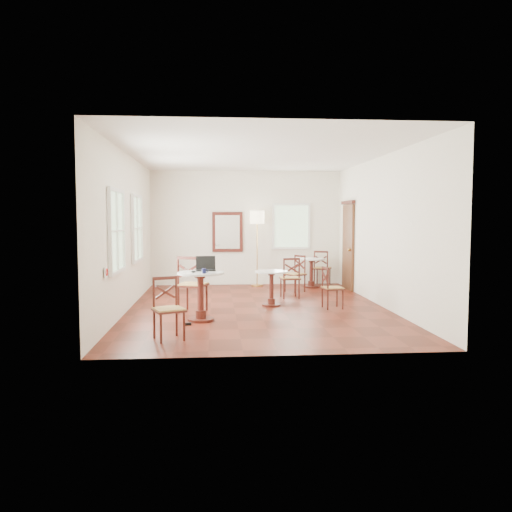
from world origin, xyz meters
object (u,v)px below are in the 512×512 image
Objects in this scene: cafe_table_back at (311,269)px; chair_mid_b at (332,288)px; cafe_table_mid at (271,284)px; power_adapter at (188,324)px; chair_back_a at (322,268)px; chair_near_b at (168,309)px; chair_mid_a at (290,278)px; floor_lamp at (257,222)px; water_glass at (186,269)px; cafe_table_near at (201,291)px; laptop at (206,267)px; navy_mug at (204,271)px; chair_back_b at (296,274)px; chair_near_a at (192,284)px; mouse at (193,272)px.

chair_mid_b is (-0.17, -3.00, -0.05)m from cafe_table_back.
power_adapter is (-1.58, -1.73, -0.42)m from cafe_table_mid.
chair_near_b is at bearing 82.44° from chair_back_a.
chair_mid_a is 0.99× the size of chair_back_a.
cafe_table_back is at bearing -14.64° from floor_lamp.
water_glass reaches higher than chair_back_a.
cafe_table_near is 0.92× the size of chair_back_a.
water_glass is at bearing 59.86° from chair_near_b.
cafe_table_back is 0.82× the size of chair_mid_a.
chair_back_a is at bearing 55.54° from power_adapter.
laptop is (-1.25, -4.07, -0.75)m from floor_lamp.
chair_back_a reaches higher than cafe_table_back.
cafe_table_mid is 3.21m from floor_lamp.
navy_mug is (-1.27, -4.56, -0.77)m from floor_lamp.
cafe_table_near is at bearing -107.02° from floor_lamp.
navy_mug is (-0.02, -0.50, -0.02)m from laptop.
cafe_table_back is 1.83m from chair_mid_a.
navy_mug is at bearing -129.47° from cafe_table_mid.
laptop reaches higher than chair_mid_a.
chair_near_b is 1.03× the size of chair_back_b.
floor_lamp reaches higher than chair_back_a.
navy_mug is (-2.10, -3.45, 0.45)m from chair_back_b.
cafe_table_back is at bearing 63.35° from cafe_table_mid.
cafe_table_back is 6.14m from chair_near_b.
chair_near_b is 3.73m from chair_mid_b.
chair_mid_a is 0.46× the size of floor_lamp.
chair_near_a is 3.38m from chair_back_b.
chair_back_a is at bearing 106.22° from chair_back_b.
chair_mid_b is 8.58× the size of water_glass.
chair_mid_b is at bearing 21.71° from cafe_table_near.
cafe_table_mid is 2.93m from cafe_table_back.
chair_near_a is at bearing 90.83° from mouse.
cafe_table_near is at bearing -13.43° from water_glass.
chair_mid_a is 3.17m from water_glass.
chair_near_b is 4.32m from chair_mid_a.
mouse is at bearing 115.10° from chair_near_a.
chair_mid_a is 2.78m from laptop.
cafe_table_back is 0.84× the size of chair_back_b.
cafe_table_back is 5.24m from power_adapter.
cafe_table_back is 0.81× the size of chair_back_a.
chair_back_b is at bearing -113.27° from chair_near_a.
water_glass reaches higher than chair_near_b.
chair_back_a is (1.68, 3.01, 0.02)m from cafe_table_mid.
chair_near_a reaches higher than navy_mug.
floor_lamp is at bearing 68.29° from mouse.
chair_back_a is (3.05, 4.40, -0.07)m from cafe_table_near.
chair_near_a is 1.26m from power_adapter.
chair_mid_a is at bearing 46.52° from mouse.
chair_back_b is 4.04m from mouse.
cafe_table_back is at bearing 51.82° from mouse.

